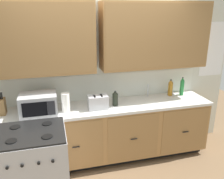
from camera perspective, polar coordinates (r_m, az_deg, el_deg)
ground_plane at (r=3.67m, az=-1.51°, el=-18.91°), size 8.30×8.30×0.00m
wall_unit at (r=3.45m, az=-3.60°, el=8.97°), size 4.52×0.40×2.54m
counter_run at (r=3.66m, az=-2.62°, el=-10.35°), size 3.35×0.64×0.90m
stove_range at (r=3.08m, az=-18.01°, el=-17.38°), size 0.76×0.68×0.95m
microwave at (r=3.32m, az=-17.23°, el=-3.35°), size 0.48×0.37×0.28m
toaster at (r=3.36m, az=-3.40°, el=-3.03°), size 0.28×0.18×0.19m
knife_block at (r=3.49m, az=-25.08°, el=-3.66°), size 0.11×0.14×0.31m
sink_faucet at (r=3.86m, az=8.61°, el=-0.23°), size 0.02×0.02×0.20m
paper_towel_roll at (r=3.31m, az=-11.02°, el=-3.02°), size 0.12×0.12×0.26m
bottle_dark at (r=3.46m, az=0.77°, el=-2.14°), size 0.08×0.08×0.22m
bottle_green at (r=4.04m, az=16.45°, el=0.72°), size 0.06×0.06×0.30m
bottle_amber at (r=3.97m, az=13.84°, el=0.43°), size 0.08×0.08×0.27m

